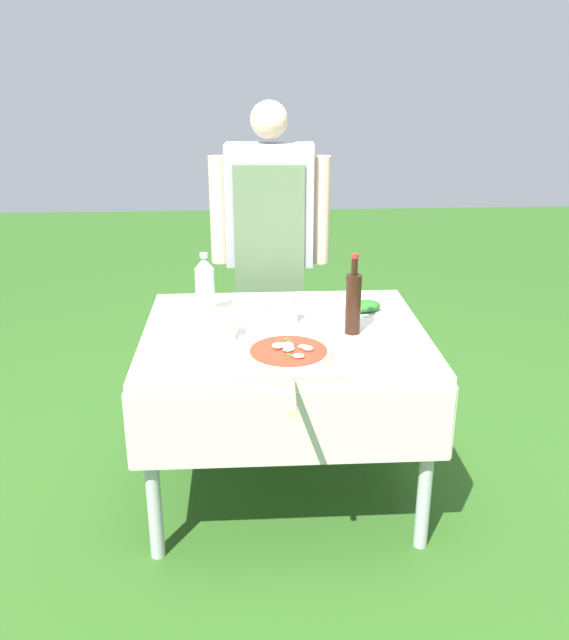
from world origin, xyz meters
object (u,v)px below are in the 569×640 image
object	(u,v)px
prep_table	(284,352)
water_bottle	(205,288)
herb_container	(364,307)
sauce_jar	(288,312)
plate_stack	(241,305)
mixing_tub	(216,326)
person_cook	(270,236)
oil_bottle	(353,302)
pizza_on_peel	(290,355)

from	to	relation	value
prep_table	water_bottle	size ratio (longest dim) A/B	4.02
water_bottle	herb_container	distance (m)	0.67
herb_container	sauce_jar	size ratio (longest dim) A/B	2.02
water_bottle	sauce_jar	xyz separation A→B (m)	(0.33, -0.05, -0.09)
plate_stack	herb_container	bearing A→B (deg)	-10.83
mixing_tub	plate_stack	size ratio (longest dim) A/B	0.62
water_bottle	mixing_tub	distance (m)	0.23
person_cook	sauce_jar	bearing A→B (deg)	97.33
plate_stack	sauce_jar	world-z (taller)	sauce_jar
person_cook	mixing_tub	bearing A→B (deg)	78.07
person_cook	water_bottle	size ratio (longest dim) A/B	5.58
oil_bottle	water_bottle	world-z (taller)	oil_bottle
prep_table	water_bottle	world-z (taller)	water_bottle
water_bottle	sauce_jar	size ratio (longest dim) A/B	2.82
mixing_tub	herb_container	bearing A→B (deg)	22.39
prep_table	sauce_jar	bearing A→B (deg)	77.72
mixing_tub	plate_stack	bearing A→B (deg)	75.27
mixing_tub	sauce_jar	xyz separation A→B (m)	(0.28, 0.16, -0.00)
herb_container	sauce_jar	distance (m)	0.34
herb_container	mixing_tub	xyz separation A→B (m)	(-0.61, -0.25, 0.02)
water_bottle	plate_stack	bearing A→B (deg)	45.10
water_bottle	herb_container	bearing A→B (deg)	3.66
person_cook	pizza_on_peel	xyz separation A→B (m)	(0.03, -1.07, -0.18)
mixing_tub	sauce_jar	distance (m)	0.32
water_bottle	mixing_tub	world-z (taller)	water_bottle
mixing_tub	prep_table	bearing A→B (deg)	15.01
sauce_jar	oil_bottle	bearing A→B (deg)	-29.30
mixing_tub	plate_stack	xyz separation A→B (m)	(0.09, 0.35, -0.04)
person_cook	oil_bottle	bearing A→B (deg)	112.80
pizza_on_peel	plate_stack	world-z (taller)	pizza_on_peel
plate_stack	prep_table	bearing A→B (deg)	-58.49
prep_table	herb_container	distance (m)	0.41
herb_container	water_bottle	bearing A→B (deg)	-176.34
pizza_on_peel	sauce_jar	world-z (taller)	sauce_jar
pizza_on_peel	water_bottle	distance (m)	0.54
prep_table	herb_container	xyz separation A→B (m)	(0.35, 0.18, 0.12)
plate_stack	sauce_jar	xyz separation A→B (m)	(0.19, -0.19, 0.03)
plate_stack	sauce_jar	bearing A→B (deg)	-45.53
prep_table	pizza_on_peel	distance (m)	0.30
person_cook	pizza_on_peel	bearing A→B (deg)	95.26
mixing_tub	sauce_jar	bearing A→B (deg)	29.03
plate_stack	person_cook	bearing A→B (deg)	73.67
oil_bottle	mixing_tub	xyz separation A→B (m)	(-0.53, -0.02, -0.08)
pizza_on_peel	herb_container	size ratio (longest dim) A/B	3.15
oil_bottle	water_bottle	size ratio (longest dim) A/B	1.14
pizza_on_peel	mixing_tub	size ratio (longest dim) A/B	3.86
sauce_jar	person_cook	bearing A→B (deg)	93.59
herb_container	mixing_tub	size ratio (longest dim) A/B	1.23
prep_table	herb_container	bearing A→B (deg)	27.53
person_cook	sauce_jar	size ratio (longest dim) A/B	15.74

